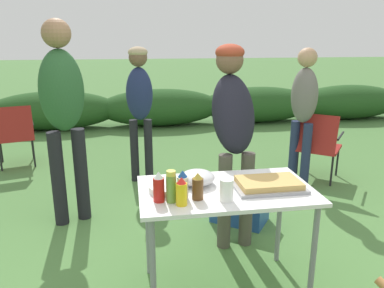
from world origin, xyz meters
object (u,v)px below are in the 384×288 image
(plate_stack, at_px, (166,188))
(paper_cup_stack, at_px, (227,190))
(mayo_bottle, at_px, (183,186))
(food_tray, at_px, (269,184))
(camp_chair_green_behind_table, at_px, (318,143))
(mixing_bowl, at_px, (197,178))
(standing_person_in_olive_jacket, at_px, (304,104))
(standing_person_in_navy_coat, at_px, (233,121))
(standing_person_with_beanie, at_px, (140,98))
(camp_chair_near_hedge, at_px, (14,133))
(folding_table, at_px, (226,200))
(standing_person_in_dark_puffer, at_px, (63,105))
(beer_bottle, at_px, (198,187))
(ketchup_bottle, at_px, (159,187))
(cooler_box, at_px, (240,204))
(relish_jar, at_px, (171,187))
(mustard_bottle, at_px, (182,192))

(plate_stack, bearing_deg, paper_cup_stack, -31.00)
(paper_cup_stack, distance_m, mayo_bottle, 0.26)
(food_tray, xyz_separation_m, camp_chair_green_behind_table, (1.31, 1.84, -0.30))
(mixing_bowl, relative_size, standing_person_in_olive_jacket, 0.14)
(food_tray, relative_size, standing_person_in_navy_coat, 0.27)
(standing_person_with_beanie, distance_m, camp_chair_near_hedge, 1.86)
(camp_chair_near_hedge, bearing_deg, plate_stack, -74.88)
(standing_person_with_beanie, xyz_separation_m, camp_chair_green_behind_table, (2.05, -0.35, -0.53))
(folding_table, distance_m, standing_person_in_dark_puffer, 1.73)
(standing_person_with_beanie, relative_size, camp_chair_near_hedge, 1.89)
(mayo_bottle, bearing_deg, standing_person_in_olive_jacket, 48.41)
(food_tray, height_order, camp_chair_green_behind_table, camp_chair_green_behind_table)
(beer_bottle, xyz_separation_m, standing_person_in_olive_jacket, (1.52, 1.82, 0.13))
(ketchup_bottle, bearing_deg, paper_cup_stack, -8.58)
(beer_bottle, relative_size, standing_person_in_olive_jacket, 0.10)
(mayo_bottle, bearing_deg, standing_person_in_navy_coat, 56.48)
(folding_table, height_order, camp_chair_near_hedge, camp_chair_near_hedge)
(plate_stack, height_order, standing_person_in_olive_jacket, standing_person_in_olive_jacket)
(standing_person_in_olive_jacket, distance_m, cooler_box, 1.42)
(plate_stack, relative_size, paper_cup_stack, 1.62)
(food_tray, height_order, standing_person_in_navy_coat, standing_person_in_navy_coat)
(beer_bottle, bearing_deg, paper_cup_stack, -18.57)
(paper_cup_stack, bearing_deg, plate_stack, 149.00)
(folding_table, distance_m, mayo_bottle, 0.35)
(plate_stack, xyz_separation_m, relish_jar, (0.01, -0.16, 0.07))
(folding_table, height_order, food_tray, food_tray)
(mayo_bottle, height_order, standing_person_with_beanie, standing_person_with_beanie)
(mayo_bottle, bearing_deg, plate_stack, 122.45)
(mixing_bowl, relative_size, standing_person_in_navy_coat, 0.14)
(mustard_bottle, relative_size, cooler_box, 0.29)
(relish_jar, xyz_separation_m, standing_person_in_olive_jacket, (1.68, 1.84, 0.12))
(mayo_bottle, bearing_deg, paper_cup_stack, -14.95)
(mustard_bottle, bearing_deg, standing_person_in_navy_coat, 58.09)
(mustard_bottle, height_order, mayo_bottle, mayo_bottle)
(standing_person_in_olive_jacket, bearing_deg, relish_jar, -68.18)
(plate_stack, xyz_separation_m, camp_chair_near_hedge, (-1.71, 2.89, -0.29))
(mixing_bowl, bearing_deg, food_tray, -17.59)
(folding_table, xyz_separation_m, camp_chair_near_hedge, (-2.09, 2.91, -0.20))
(food_tray, distance_m, standing_person_in_dark_puffer, 1.92)
(standing_person_in_olive_jacket, xyz_separation_m, cooler_box, (-0.92, -0.75, -0.78))
(standing_person_in_olive_jacket, bearing_deg, folding_table, -63.52)
(camp_chair_near_hedge, bearing_deg, standing_person_in_dark_puffer, -76.64)
(standing_person_in_dark_puffer, height_order, standing_person_with_beanie, standing_person_in_dark_puffer)
(mixing_bowl, xyz_separation_m, ketchup_bottle, (-0.27, -0.22, 0.04))
(mixing_bowl, xyz_separation_m, paper_cup_stack, (0.12, -0.28, 0.02))
(standing_person_in_olive_jacket, bearing_deg, standing_person_in_navy_coat, -72.31)
(plate_stack, height_order, mixing_bowl, mixing_bowl)
(mixing_bowl, bearing_deg, cooler_box, 56.60)
(folding_table, bearing_deg, standing_person_with_beanie, 102.27)
(ketchup_bottle, bearing_deg, mustard_bottle, -29.88)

